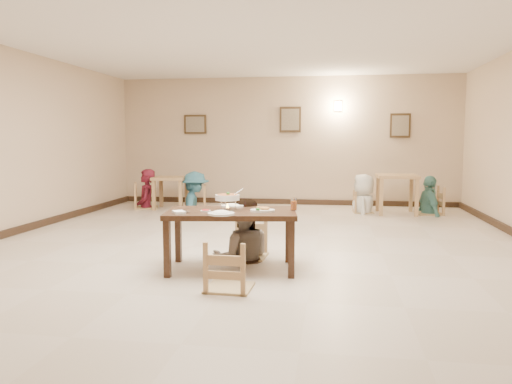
% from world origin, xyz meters
% --- Properties ---
extents(floor, '(10.00, 10.00, 0.00)m').
position_xyz_m(floor, '(0.00, 0.00, 0.00)').
color(floor, beige).
rests_on(floor, ground).
extents(ceiling, '(10.00, 10.00, 0.00)m').
position_xyz_m(ceiling, '(0.00, 0.00, 3.00)').
color(ceiling, silver).
rests_on(ceiling, wall_back).
extents(wall_back, '(10.00, 0.00, 10.00)m').
position_xyz_m(wall_back, '(0.00, 5.00, 1.50)').
color(wall_back, '#C7AB8E').
rests_on(wall_back, floor).
extents(wall_front, '(10.00, 0.00, 10.00)m').
position_xyz_m(wall_front, '(0.00, -5.00, 1.50)').
color(wall_front, '#C7AB8E').
rests_on(wall_front, floor).
extents(baseboard_back, '(8.00, 0.06, 0.12)m').
position_xyz_m(baseboard_back, '(0.00, 4.97, 0.06)').
color(baseboard_back, black).
rests_on(baseboard_back, floor).
extents(picture_a, '(0.55, 0.04, 0.45)m').
position_xyz_m(picture_a, '(-2.20, 4.96, 1.90)').
color(picture_a, '#372716').
rests_on(picture_a, wall_back).
extents(picture_b, '(0.50, 0.04, 0.60)m').
position_xyz_m(picture_b, '(0.10, 4.96, 2.00)').
color(picture_b, '#372716').
rests_on(picture_b, wall_back).
extents(picture_c, '(0.45, 0.04, 0.55)m').
position_xyz_m(picture_c, '(2.60, 4.96, 1.85)').
color(picture_c, '#372716').
rests_on(picture_c, wall_back).
extents(wall_sconce, '(0.16, 0.05, 0.22)m').
position_xyz_m(wall_sconce, '(1.20, 4.96, 2.30)').
color(wall_sconce, '#FFD88C').
rests_on(wall_sconce, wall_back).
extents(main_table, '(1.60, 1.04, 0.70)m').
position_xyz_m(main_table, '(-0.06, -1.13, 0.62)').
color(main_table, '#372215').
rests_on(main_table, floor).
extents(chair_far, '(0.48, 0.48, 1.01)m').
position_xyz_m(chair_far, '(0.02, -0.50, 0.50)').
color(chair_far, tan).
rests_on(chair_far, floor).
extents(chair_near, '(0.46, 0.46, 0.98)m').
position_xyz_m(chair_near, '(0.07, -1.90, 0.49)').
color(chair_near, tan).
rests_on(chair_near, floor).
extents(main_diner, '(0.89, 0.76, 1.59)m').
position_xyz_m(main_diner, '(-0.03, -0.63, 0.80)').
color(main_diner, gray).
rests_on(main_diner, floor).
extents(curry_warmer, '(0.32, 0.29, 0.26)m').
position_xyz_m(curry_warmer, '(-0.11, -1.10, 0.85)').
color(curry_warmer, silver).
rests_on(curry_warmer, main_table).
extents(rice_plate_far, '(0.29, 0.29, 0.07)m').
position_xyz_m(rice_plate_far, '(-0.12, -0.82, 0.72)').
color(rice_plate_far, white).
rests_on(rice_plate_far, main_table).
extents(rice_plate_near, '(0.30, 0.30, 0.07)m').
position_xyz_m(rice_plate_near, '(-0.11, -1.47, 0.72)').
color(rice_plate_near, white).
rests_on(rice_plate_near, main_table).
extents(fried_plate, '(0.29, 0.29, 0.06)m').
position_xyz_m(fried_plate, '(0.31, -1.15, 0.73)').
color(fried_plate, white).
rests_on(fried_plate, main_table).
extents(chili_dish, '(0.11, 0.11, 0.02)m').
position_xyz_m(chili_dish, '(-0.34, -1.27, 0.72)').
color(chili_dish, white).
rests_on(chili_dish, main_table).
extents(napkin_cutlery, '(0.22, 0.25, 0.03)m').
position_xyz_m(napkin_cutlery, '(-0.60, -1.44, 0.72)').
color(napkin_cutlery, white).
rests_on(napkin_cutlery, main_table).
extents(drink_glass, '(0.07, 0.07, 0.15)m').
position_xyz_m(drink_glass, '(0.66, -0.98, 0.77)').
color(drink_glass, white).
rests_on(drink_glass, main_table).
extents(bg_table_left, '(0.76, 0.76, 0.71)m').
position_xyz_m(bg_table_left, '(-2.46, 3.80, 0.58)').
color(bg_table_left, tan).
rests_on(bg_table_left, floor).
extents(bg_table_right, '(0.82, 0.82, 0.81)m').
position_xyz_m(bg_table_right, '(2.42, 3.77, 0.67)').
color(bg_table_right, tan).
rests_on(bg_table_right, floor).
extents(bg_chair_ll, '(0.51, 0.51, 1.08)m').
position_xyz_m(bg_chair_ll, '(-3.01, 3.76, 0.54)').
color(bg_chair_ll, tan).
rests_on(bg_chair_ll, floor).
extents(bg_chair_lr, '(0.47, 0.47, 1.01)m').
position_xyz_m(bg_chair_lr, '(-1.90, 3.79, 0.50)').
color(bg_chair_lr, tan).
rests_on(bg_chair_lr, floor).
extents(bg_chair_rl, '(0.41, 0.41, 0.86)m').
position_xyz_m(bg_chair_rl, '(1.75, 3.82, 0.43)').
color(bg_chair_rl, tan).
rests_on(bg_chair_rl, floor).
extents(bg_chair_rr, '(0.51, 0.51, 1.08)m').
position_xyz_m(bg_chair_rr, '(3.08, 3.83, 0.54)').
color(bg_chair_rr, tan).
rests_on(bg_chair_rr, floor).
extents(bg_diner_a, '(0.59, 0.74, 1.76)m').
position_xyz_m(bg_diner_a, '(-3.01, 3.76, 0.88)').
color(bg_diner_a, maroon).
rests_on(bg_diner_a, floor).
extents(bg_diner_b, '(0.85, 1.19, 1.67)m').
position_xyz_m(bg_diner_b, '(-1.90, 3.79, 0.84)').
color(bg_diner_b, teal).
rests_on(bg_diner_b, floor).
extents(bg_diner_c, '(0.57, 0.83, 1.63)m').
position_xyz_m(bg_diner_c, '(1.75, 3.82, 0.81)').
color(bg_diner_c, silver).
rests_on(bg_diner_c, floor).
extents(bg_diner_d, '(0.57, 0.99, 1.60)m').
position_xyz_m(bg_diner_d, '(3.08, 3.83, 0.80)').
color(bg_diner_d, teal).
rests_on(bg_diner_d, floor).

